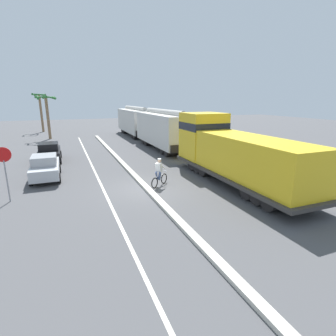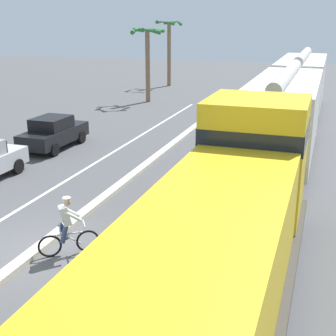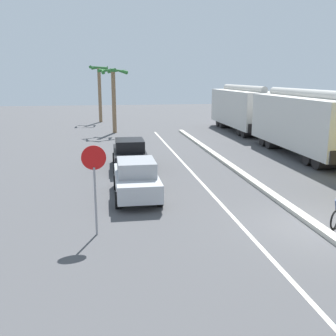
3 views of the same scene
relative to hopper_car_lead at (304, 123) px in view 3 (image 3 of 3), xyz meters
The scene contains 10 objects.
ground_plane 13.08m from the hopper_car_lead, 115.44° to the right, with size 120.00×120.00×0.00m, color #4C4C4F.
median_curb 8.17m from the hopper_car_lead, 134.42° to the right, with size 0.36×36.00×0.16m, color beige.
lane_stripe 9.97m from the hopper_car_lead, 144.54° to the right, with size 0.14×36.00×0.01m, color silver.
hopper_car_lead is the anchor object (origin of this frame).
hopper_car_middle 11.60m from the hopper_car_lead, 90.00° to the left, with size 2.90×10.60×4.18m.
parked_car_silver 13.41m from the hopper_car_lead, 146.88° to the right, with size 1.85×4.21×1.62m.
parked_car_black 11.34m from the hopper_car_lead, behind, with size 1.85×4.21×1.62m.
stop_sign 16.86m from the hopper_car_lead, 139.12° to the right, with size 0.76×0.08×2.88m.
palm_tree_near 17.15m from the hopper_car_lead, 133.00° to the left, with size 2.67×2.77×5.77m.
palm_tree_far 25.07m from the hopper_car_lead, 121.05° to the left, with size 2.20×2.26×6.22m.
Camera 3 is at (-6.80, -11.34, 4.91)m, focal length 42.00 mm.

